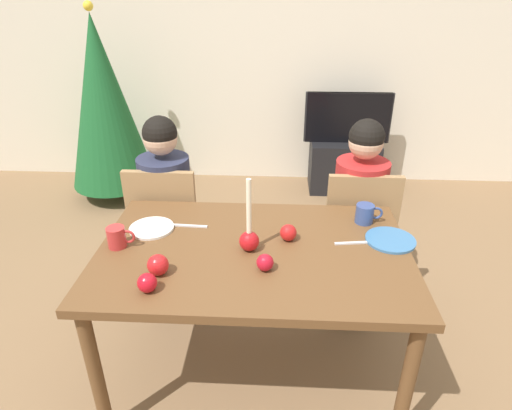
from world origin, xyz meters
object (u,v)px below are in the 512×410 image
object	(u,v)px
chair_right	(357,230)
plate_right	(390,240)
dining_table	(254,264)
mug_left	(117,237)
chair_left	(168,224)
apple_by_right_mug	(147,283)
mug_right	(365,214)
apple_far_edge	(265,262)
tv_stand	(343,165)
christmas_tree	(104,104)
candle_centerpiece	(249,236)
plate_left	(152,228)
tv	(348,118)
apple_near_candle	(158,265)
apple_by_left_plate	(288,233)
person_left_child	(168,214)
person_right_child	(357,218)

from	to	relation	value
chair_right	plate_right	size ratio (longest dim) A/B	3.92
dining_table	mug_left	distance (m)	0.63
chair_left	apple_by_right_mug	distance (m)	0.98
mug_right	apple_far_edge	world-z (taller)	mug_right
tv_stand	christmas_tree	world-z (taller)	christmas_tree
tv_stand	candle_centerpiece	bearing A→B (deg)	-108.05
chair_left	apple_far_edge	size ratio (longest dim) A/B	12.40
plate_right	plate_left	bearing A→B (deg)	177.60
tv_stand	tv	distance (m)	0.47
mug_right	plate_left	bearing A→B (deg)	-173.15
candle_centerpiece	apple_far_edge	size ratio (longest dim) A/B	4.77
mug_left	apple_by_right_mug	size ratio (longest dim) A/B	1.66
tv_stand	apple_near_candle	world-z (taller)	apple_near_candle
tv_stand	apple_by_left_plate	xyz separation A→B (m)	(-0.58, -2.21, 0.55)
plate_right	apple_by_right_mug	bearing A→B (deg)	-157.68
person_left_child	plate_left	world-z (taller)	person_left_child
apple_by_left_plate	mug_right	bearing A→B (deg)	26.18
plate_right	apple_far_edge	xyz separation A→B (m)	(-0.57, -0.26, 0.03)
chair_right	chair_left	bearing A→B (deg)	180.00
person_right_child	christmas_tree	world-z (taller)	christmas_tree
person_right_child	plate_left	bearing A→B (deg)	-155.60
christmas_tree	candle_centerpiece	world-z (taller)	christmas_tree
tv	apple_near_candle	size ratio (longest dim) A/B	8.93
dining_table	chair_left	xyz separation A→B (m)	(-0.56, 0.61, -0.15)
chair_left	apple_by_right_mug	xyz separation A→B (m)	(0.17, -0.92, 0.28)
tv	chair_left	bearing A→B (deg)	-127.28
person_left_child	tv_stand	xyz separation A→B (m)	(1.29, 1.66, -0.33)
christmas_tree	apple_by_left_plate	xyz separation A→B (m)	(1.58, -1.95, -0.09)
chair_right	person_left_child	size ratio (longest dim) A/B	0.77
dining_table	person_left_child	xyz separation A→B (m)	(-0.56, 0.64, -0.10)
chair_left	plate_left	bearing A→B (deg)	-83.52
tv	apple_far_edge	world-z (taller)	tv
chair_left	dining_table	bearing A→B (deg)	-47.49
dining_table	christmas_tree	bearing A→B (deg)	124.93
mug_right	apple_near_candle	world-z (taller)	mug_right
candle_centerpiece	chair_left	bearing A→B (deg)	131.23
plate_left	mug_right	distance (m)	1.05
apple_near_candle	apple_far_edge	size ratio (longest dim) A/B	1.22
chair_left	person_right_child	bearing A→B (deg)	1.64
dining_table	chair_left	distance (m)	0.84
christmas_tree	apple_near_candle	size ratio (longest dim) A/B	19.12
apple_by_left_plate	apple_far_edge	xyz separation A→B (m)	(-0.10, -0.24, -0.00)
mug_right	apple_far_edge	distance (m)	0.65
chair_left	person_left_child	size ratio (longest dim) A/B	0.77
person_right_child	candle_centerpiece	size ratio (longest dim) A/B	3.39
apple_by_left_plate	tv	bearing A→B (deg)	75.40
tv	chair_right	bearing A→B (deg)	-95.26
chair_left	mug_right	size ratio (longest dim) A/B	6.72
tv_stand	apple_by_left_plate	world-z (taller)	apple_by_left_plate
mug_right	apple_near_candle	bearing A→B (deg)	-152.31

